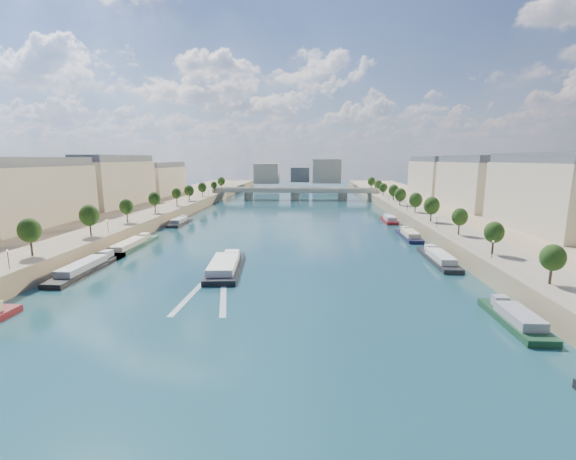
# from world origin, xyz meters

# --- Properties ---
(ground) EXTENTS (700.00, 700.00, 0.00)m
(ground) POSITION_xyz_m (0.00, 100.00, 0.00)
(ground) COLOR #0D2A3B
(ground) RESTS_ON ground
(quay_left) EXTENTS (44.00, 520.00, 5.00)m
(quay_left) POSITION_xyz_m (-72.00, 100.00, 2.50)
(quay_left) COLOR #9E8460
(quay_left) RESTS_ON ground
(quay_right) EXTENTS (44.00, 520.00, 5.00)m
(quay_right) POSITION_xyz_m (72.00, 100.00, 2.50)
(quay_right) COLOR #9E8460
(quay_right) RESTS_ON ground
(pave_left) EXTENTS (14.00, 520.00, 0.10)m
(pave_left) POSITION_xyz_m (-57.00, 100.00, 5.05)
(pave_left) COLOR gray
(pave_left) RESTS_ON quay_left
(pave_right) EXTENTS (14.00, 520.00, 0.10)m
(pave_right) POSITION_xyz_m (57.00, 100.00, 5.05)
(pave_right) COLOR gray
(pave_right) RESTS_ON quay_right
(trees_left) EXTENTS (4.80, 268.80, 8.26)m
(trees_left) POSITION_xyz_m (-55.00, 102.00, 10.48)
(trees_left) COLOR #382B1E
(trees_left) RESTS_ON ground
(trees_right) EXTENTS (4.80, 268.80, 8.26)m
(trees_right) POSITION_xyz_m (55.00, 110.00, 10.48)
(trees_right) COLOR #382B1E
(trees_right) RESTS_ON ground
(lamps_left) EXTENTS (0.36, 200.36, 4.28)m
(lamps_left) POSITION_xyz_m (-52.50, 90.00, 7.78)
(lamps_left) COLOR black
(lamps_left) RESTS_ON ground
(lamps_right) EXTENTS (0.36, 200.36, 4.28)m
(lamps_right) POSITION_xyz_m (52.50, 105.00, 7.78)
(lamps_right) COLOR black
(lamps_right) RESTS_ON ground
(buildings_left) EXTENTS (16.00, 226.00, 23.20)m
(buildings_left) POSITION_xyz_m (-85.00, 112.00, 16.45)
(buildings_left) COLOR #BDAF92
(buildings_left) RESTS_ON ground
(buildings_right) EXTENTS (16.00, 226.00, 23.20)m
(buildings_right) POSITION_xyz_m (85.00, 112.00, 16.45)
(buildings_right) COLOR #BDAF92
(buildings_right) RESTS_ON ground
(skyline) EXTENTS (79.00, 42.00, 22.00)m
(skyline) POSITION_xyz_m (3.19, 319.52, 14.66)
(skyline) COLOR #BDAF92
(skyline) RESTS_ON ground
(bridge) EXTENTS (112.00, 12.00, 8.15)m
(bridge) POSITION_xyz_m (0.00, 217.32, 5.08)
(bridge) COLOR #C1B79E
(bridge) RESTS_ON ground
(tour_barge) EXTENTS (9.95, 27.11, 3.69)m
(tour_barge) POSITION_xyz_m (-10.97, 48.75, 0.98)
(tour_barge) COLOR black
(tour_barge) RESTS_ON ground
(wake) EXTENTS (10.74, 26.02, 0.04)m
(wake) POSITION_xyz_m (-10.97, 32.12, 0.02)
(wake) COLOR silver
(wake) RESTS_ON ground
(moored_barges_left) EXTENTS (5.00, 162.91, 3.60)m
(moored_barges_left) POSITION_xyz_m (-45.50, 42.80, 0.84)
(moored_barges_left) COLOR #191D38
(moored_barges_left) RESTS_ON ground
(moored_barges_right) EXTENTS (5.00, 158.95, 3.60)m
(moored_barges_right) POSITION_xyz_m (45.50, 54.68, 0.84)
(moored_barges_right) COLOR black
(moored_barges_right) RESTS_ON ground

